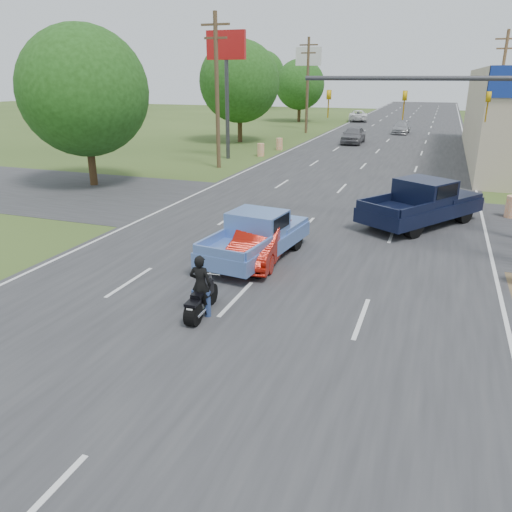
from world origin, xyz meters
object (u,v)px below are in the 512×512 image
at_px(blue_pickup, 258,235).
at_px(distant_car_white, 358,116).
at_px(motorcycle, 201,302).
at_px(navy_pickup, 424,202).
at_px(distant_car_grey, 353,135).
at_px(distant_car_silver, 401,128).
at_px(red_convertible, 260,242).
at_px(rider, 201,288).

height_order(blue_pickup, distant_car_white, blue_pickup).
xyz_separation_m(motorcycle, navy_pickup, (5.11, 11.27, 0.56)).
distance_m(distant_car_grey, distant_car_silver, 11.09).
relative_size(distant_car_silver, distant_car_white, 0.78).
bearing_deg(red_convertible, navy_pickup, 48.05).
relative_size(motorcycle, distant_car_silver, 0.46).
xyz_separation_m(rider, distant_car_silver, (1.14, 48.26, -0.20)).
distance_m(rider, distant_car_silver, 48.27).
bearing_deg(blue_pickup, distant_car_grey, 101.13).
bearing_deg(distant_car_grey, blue_pickup, -85.96).
height_order(blue_pickup, distant_car_grey, blue_pickup).
distance_m(blue_pickup, distant_car_grey, 33.03).
bearing_deg(navy_pickup, distant_car_white, 134.89).
height_order(red_convertible, blue_pickup, blue_pickup).
relative_size(rider, distant_car_white, 0.30).
distance_m(motorcycle, distant_car_white, 63.18).
height_order(blue_pickup, navy_pickup, navy_pickup).
xyz_separation_m(red_convertible, blue_pickup, (-0.17, 0.20, 0.17)).
height_order(distant_car_grey, distant_car_silver, distant_car_grey).
relative_size(rider, distant_car_grey, 0.35).
bearing_deg(motorcycle, distant_car_grey, 90.53).
bearing_deg(blue_pickup, distant_car_silver, 95.50).
height_order(motorcycle, rider, rider).
distance_m(rider, blue_pickup, 4.80).
distance_m(blue_pickup, distant_car_silver, 43.48).
distance_m(red_convertible, distant_car_silver, 43.67).
height_order(distant_car_silver, distant_car_white, distant_car_white).
relative_size(motorcycle, blue_pickup, 0.36).
bearing_deg(distant_car_silver, distant_car_grey, -107.37).
xyz_separation_m(red_convertible, navy_pickup, (5.07, 6.63, 0.31)).
bearing_deg(navy_pickup, distant_car_silver, 128.84).
xyz_separation_m(distant_car_grey, distant_car_silver, (3.55, 10.51, -0.17)).
height_order(motorcycle, blue_pickup, blue_pickup).
xyz_separation_m(rider, distant_car_grey, (-2.41, 37.75, -0.03)).
bearing_deg(distant_car_silver, navy_pickup, -82.59).
bearing_deg(rider, distant_car_white, -87.64).
xyz_separation_m(rider, distant_car_white, (-6.03, 62.85, -0.06)).
height_order(red_convertible, distant_car_white, distant_car_white).
relative_size(navy_pickup, distant_car_white, 1.15).
distance_m(red_convertible, distant_car_grey, 33.24).
relative_size(red_convertible, distant_car_grey, 0.90).
relative_size(rider, distant_car_silver, 0.39).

